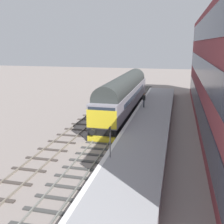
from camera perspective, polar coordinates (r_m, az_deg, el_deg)
The scene contains 7 objects.
ground_plane at distance 26.29m, azimuth -0.59°, elevation -4.27°, with size 140.00×140.00×0.00m, color gray.
track_main at distance 26.28m, azimuth -0.59°, elevation -4.16°, with size 2.50×60.00×0.15m.
track_adjacent_west at distance 27.23m, azimuth -7.33°, elevation -3.61°, with size 2.50×60.00×0.15m.
station_platform at distance 25.54m, azimuth 7.28°, elevation -3.77°, with size 4.00×44.00×1.01m.
diesel_locomotive at distance 32.52m, azimuth 2.50°, elevation 3.81°, with size 2.74×20.19×4.68m.
platform_number_sign at distance 17.78m, azimuth -0.43°, elevation -5.33°, with size 0.10×0.44×2.05m.
waiting_passenger at distance 32.16m, azimuth 6.67°, elevation 2.71°, with size 0.39×0.50×1.64m.
Camera 1 is at (6.10, -24.20, 8.27)m, focal length 43.99 mm.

